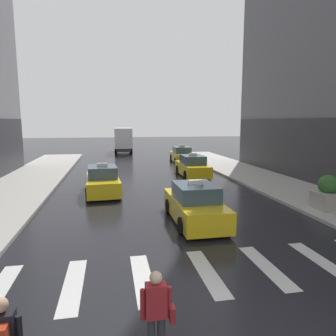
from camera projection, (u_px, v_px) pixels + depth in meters
name	position (u px, v px, depth m)	size (l,w,h in m)	color
crosswalk_markings	(207.00, 272.00, 8.56)	(11.30, 2.80, 0.01)	silver
taxi_lead	(195.00, 205.00, 12.78)	(1.94, 4.55, 1.80)	yellow
taxi_second	(103.00, 181.00, 17.91)	(2.13, 4.63, 1.80)	yellow
taxi_third	(192.00, 167.00, 23.58)	(1.94, 4.54, 1.80)	yellow
taxi_fourth	(182.00, 155.00, 31.68)	(2.06, 4.60, 1.80)	yellow
box_truck	(123.00, 139.00, 41.07)	(2.45, 7.60, 3.35)	#2D2D2D
pedestrian_with_handbag	(157.00, 310.00, 5.29)	(0.60, 0.24, 1.65)	#333338
planter_near_corner	(327.00, 194.00, 14.17)	(1.10, 1.10, 1.60)	#A8A399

